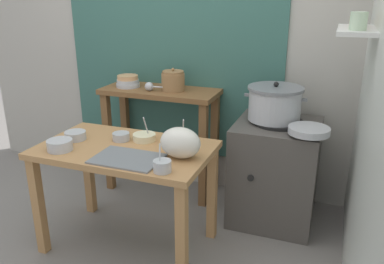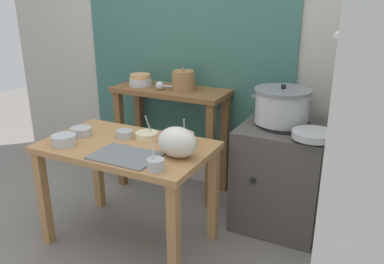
{
  "view_description": "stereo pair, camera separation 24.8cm",
  "coord_description": "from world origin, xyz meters",
  "px_view_note": "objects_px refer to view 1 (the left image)",
  "views": [
    {
      "loc": [
        1.19,
        -2.04,
        1.65
      ],
      "look_at": [
        0.37,
        0.16,
        0.82
      ],
      "focal_mm": 37.12,
      "sensor_mm": 36.0,
      "label": 1
    },
    {
      "loc": [
        1.41,
        -1.94,
        1.65
      ],
      "look_at": [
        0.37,
        0.16,
        0.82
      ],
      "focal_mm": 37.12,
      "sensor_mm": 36.0,
      "label": 2
    }
  ],
  "objects_px": {
    "bowl_stack_enamel": "(128,81)",
    "prep_bowl_4": "(180,138)",
    "prep_table": "(126,163)",
    "prep_bowl_0": "(144,137)",
    "steamer_pot": "(275,103)",
    "plastic_bag": "(180,143)",
    "prep_bowl_3": "(60,145)",
    "serving_tray": "(127,159)",
    "clay_pot": "(173,81)",
    "prep_bowl_5": "(162,166)",
    "ladle": "(151,87)",
    "wide_pan": "(309,130)",
    "prep_bowl_1": "(75,135)",
    "back_shelf_table": "(161,115)",
    "stove_block": "(275,171)",
    "prep_bowl_2": "(121,136)"
  },
  "relations": [
    {
      "from": "serving_tray",
      "to": "prep_table",
      "type": "bearing_deg",
      "value": 124.02
    },
    {
      "from": "prep_table",
      "to": "prep_bowl_3",
      "type": "distance_m",
      "value": 0.42
    },
    {
      "from": "steamer_pot",
      "to": "ladle",
      "type": "bearing_deg",
      "value": 178.03
    },
    {
      "from": "stove_block",
      "to": "prep_bowl_1",
      "type": "relative_size",
      "value": 5.56
    },
    {
      "from": "bowl_stack_enamel",
      "to": "prep_bowl_5",
      "type": "xyz_separation_m",
      "value": [
        0.79,
        -1.06,
        -0.19
      ]
    },
    {
      "from": "wide_pan",
      "to": "prep_bowl_1",
      "type": "bearing_deg",
      "value": -161.43
    },
    {
      "from": "stove_block",
      "to": "prep_bowl_3",
      "type": "distance_m",
      "value": 1.54
    },
    {
      "from": "serving_tray",
      "to": "steamer_pot",
      "type": "bearing_deg",
      "value": 51.42
    },
    {
      "from": "plastic_bag",
      "to": "prep_bowl_4",
      "type": "height_order",
      "value": "plastic_bag"
    },
    {
      "from": "stove_block",
      "to": "plastic_bag",
      "type": "xyz_separation_m",
      "value": [
        -0.46,
        -0.73,
        0.43
      ]
    },
    {
      "from": "stove_block",
      "to": "wide_pan",
      "type": "bearing_deg",
      "value": -41.8
    },
    {
      "from": "back_shelf_table",
      "to": "prep_bowl_0",
      "type": "bearing_deg",
      "value": -73.89
    },
    {
      "from": "steamer_pot",
      "to": "plastic_bag",
      "type": "bearing_deg",
      "value": -119.54
    },
    {
      "from": "prep_bowl_4",
      "to": "plastic_bag",
      "type": "bearing_deg",
      "value": -66.74
    },
    {
      "from": "steamer_pot",
      "to": "wide_pan",
      "type": "height_order",
      "value": "steamer_pot"
    },
    {
      "from": "bowl_stack_enamel",
      "to": "prep_bowl_0",
      "type": "relative_size",
      "value": 1.12
    },
    {
      "from": "clay_pot",
      "to": "prep_bowl_0",
      "type": "xyz_separation_m",
      "value": [
        0.08,
        -0.68,
        -0.23
      ]
    },
    {
      "from": "prep_table",
      "to": "serving_tray",
      "type": "xyz_separation_m",
      "value": [
        0.11,
        -0.17,
        0.12
      ]
    },
    {
      "from": "bowl_stack_enamel",
      "to": "prep_bowl_5",
      "type": "distance_m",
      "value": 1.34
    },
    {
      "from": "serving_tray",
      "to": "prep_bowl_2",
      "type": "height_order",
      "value": "prep_bowl_2"
    },
    {
      "from": "wide_pan",
      "to": "prep_bowl_3",
      "type": "distance_m",
      "value": 1.59
    },
    {
      "from": "bowl_stack_enamel",
      "to": "plastic_bag",
      "type": "xyz_separation_m",
      "value": [
        0.81,
        -0.84,
        -0.13
      ]
    },
    {
      "from": "steamer_pot",
      "to": "prep_bowl_3",
      "type": "distance_m",
      "value": 1.48
    },
    {
      "from": "prep_bowl_1",
      "to": "prep_bowl_5",
      "type": "bearing_deg",
      "value": -18.73
    },
    {
      "from": "clay_pot",
      "to": "prep_bowl_2",
      "type": "relative_size",
      "value": 1.65
    },
    {
      "from": "prep_bowl_5",
      "to": "back_shelf_table",
      "type": "bearing_deg",
      "value": 115.3
    },
    {
      "from": "prep_bowl_0",
      "to": "prep_bowl_3",
      "type": "xyz_separation_m",
      "value": [
        -0.41,
        -0.34,
        0.01
      ]
    },
    {
      "from": "ladle",
      "to": "wide_pan",
      "type": "bearing_deg",
      "value": -11.42
    },
    {
      "from": "clay_pot",
      "to": "prep_bowl_3",
      "type": "xyz_separation_m",
      "value": [
        -0.34,
        -1.01,
        -0.22
      ]
    },
    {
      "from": "prep_bowl_3",
      "to": "serving_tray",
      "type": "bearing_deg",
      "value": 2.27
    },
    {
      "from": "prep_table",
      "to": "prep_bowl_0",
      "type": "bearing_deg",
      "value": 66.55
    },
    {
      "from": "prep_bowl_1",
      "to": "prep_bowl_5",
      "type": "relative_size",
      "value": 0.9
    },
    {
      "from": "serving_tray",
      "to": "stove_block",
      "type": "bearing_deg",
      "value": 49.22
    },
    {
      "from": "prep_bowl_0",
      "to": "prep_bowl_5",
      "type": "height_order",
      "value": "prep_bowl_0"
    },
    {
      "from": "prep_bowl_4",
      "to": "clay_pot",
      "type": "bearing_deg",
      "value": 116.2
    },
    {
      "from": "back_shelf_table",
      "to": "prep_table",
      "type": "bearing_deg",
      "value": -80.98
    },
    {
      "from": "bowl_stack_enamel",
      "to": "prep_bowl_4",
      "type": "distance_m",
      "value": 0.98
    },
    {
      "from": "stove_block",
      "to": "prep_bowl_2",
      "type": "bearing_deg",
      "value": -147.55
    },
    {
      "from": "prep_table",
      "to": "serving_tray",
      "type": "height_order",
      "value": "serving_tray"
    },
    {
      "from": "prep_bowl_0",
      "to": "prep_bowl_3",
      "type": "relative_size",
      "value": 1.11
    },
    {
      "from": "serving_tray",
      "to": "wide_pan",
      "type": "relative_size",
      "value": 1.49
    },
    {
      "from": "bowl_stack_enamel",
      "to": "clay_pot",
      "type": "bearing_deg",
      "value": 1.78
    },
    {
      "from": "prep_table",
      "to": "stove_block",
      "type": "distance_m",
      "value": 1.13
    },
    {
      "from": "prep_table",
      "to": "prep_bowl_0",
      "type": "xyz_separation_m",
      "value": [
        0.06,
        0.15,
        0.14
      ]
    },
    {
      "from": "stove_block",
      "to": "serving_tray",
      "type": "bearing_deg",
      "value": -130.78
    },
    {
      "from": "prep_bowl_4",
      "to": "ladle",
      "type": "bearing_deg",
      "value": 130.15
    },
    {
      "from": "stove_block",
      "to": "prep_bowl_0",
      "type": "xyz_separation_m",
      "value": [
        -0.8,
        -0.55,
        0.36
      ]
    },
    {
      "from": "prep_table",
      "to": "prep_bowl_5",
      "type": "height_order",
      "value": "prep_bowl_5"
    },
    {
      "from": "bowl_stack_enamel",
      "to": "prep_bowl_1",
      "type": "bearing_deg",
      "value": -86.96
    },
    {
      "from": "prep_bowl_0",
      "to": "prep_bowl_2",
      "type": "bearing_deg",
      "value": -160.04
    }
  ]
}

